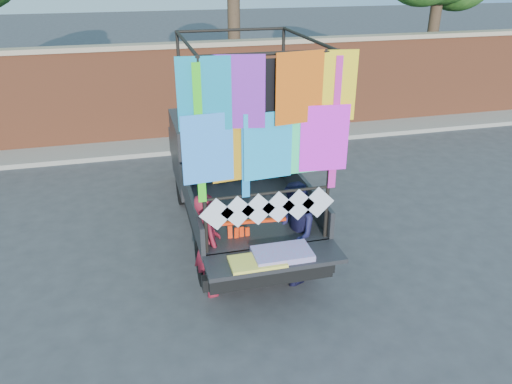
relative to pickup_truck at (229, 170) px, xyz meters
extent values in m
plane|color=#38383A|center=(0.41, -2.23, -0.91)|extent=(90.00, 90.00, 0.00)
cube|color=brown|center=(0.41, 4.77, 0.34)|extent=(30.00, 0.35, 2.50)
cube|color=tan|center=(0.41, 4.77, 1.64)|extent=(30.00, 0.45, 0.12)
cube|color=gray|center=(0.41, 4.07, -0.85)|extent=(30.00, 1.20, 0.12)
cylinder|color=#38281C|center=(1.41, 5.97, 1.82)|extent=(0.36, 0.36, 5.46)
cylinder|color=#38281C|center=(7.91, 5.97, 1.37)|extent=(0.36, 0.36, 4.55)
cylinder|color=black|center=(-0.83, 0.65, -0.56)|extent=(0.24, 0.71, 0.71)
cylinder|color=black|center=(-0.83, -2.24, -0.56)|extent=(0.24, 0.71, 0.71)
cylinder|color=black|center=(0.83, 0.65, -0.56)|extent=(0.24, 0.71, 0.71)
cylinder|color=black|center=(0.83, -2.24, -0.56)|extent=(0.24, 0.71, 0.71)
cube|color=black|center=(0.00, -0.85, -0.37)|extent=(1.82, 4.49, 0.32)
cube|color=black|center=(0.00, -1.65, -0.07)|extent=(1.93, 2.46, 0.11)
cube|color=black|center=(-0.94, -1.65, 0.16)|extent=(0.06, 2.46, 0.48)
cube|color=black|center=(0.94, -1.65, 0.16)|extent=(0.06, 2.46, 0.48)
cube|color=black|center=(0.00, -0.45, 0.16)|extent=(1.93, 0.06, 0.48)
cube|color=black|center=(0.00, 0.59, 0.21)|extent=(1.93, 1.71, 1.34)
cube|color=#8C9EAD|center=(0.00, 0.11, 0.64)|extent=(1.71, 0.06, 0.59)
cube|color=#8C9EAD|center=(0.00, 1.39, 0.43)|extent=(1.71, 0.11, 0.75)
cube|color=black|center=(0.00, 1.77, -0.05)|extent=(1.87, 0.96, 0.59)
cube|color=black|center=(0.00, -3.15, -0.05)|extent=(1.93, 0.59, 0.06)
cube|color=black|center=(0.00, -2.91, -0.46)|extent=(1.98, 0.16, 0.19)
cylinder|color=black|center=(-0.88, -2.78, 1.32)|extent=(0.05, 0.05, 2.67)
cylinder|color=black|center=(-0.88, -0.53, 1.32)|extent=(0.05, 0.05, 2.67)
cylinder|color=black|center=(0.88, -2.78, 1.32)|extent=(0.05, 0.05, 2.67)
cylinder|color=black|center=(0.88, -0.53, 1.32)|extent=(0.05, 0.05, 2.67)
cylinder|color=black|center=(0.00, -2.78, 2.65)|extent=(1.82, 0.05, 0.05)
cylinder|color=black|center=(0.00, -0.53, 2.65)|extent=(1.82, 0.05, 0.05)
cylinder|color=black|center=(-0.88, -1.65, 2.65)|extent=(0.05, 2.30, 0.05)
cylinder|color=black|center=(0.88, -1.65, 2.65)|extent=(0.05, 2.30, 0.05)
cylinder|color=black|center=(0.00, -2.78, 0.78)|extent=(1.82, 0.04, 0.04)
cube|color=#0C87AE|center=(-0.80, -2.80, 2.17)|extent=(0.66, 0.02, 0.91)
cube|color=purple|center=(-0.40, -2.84, 2.17)|extent=(0.66, 0.02, 0.91)
cube|color=black|center=(0.00, -2.80, 2.17)|extent=(0.66, 0.02, 0.91)
cube|color=#DC5B12|center=(0.40, -2.84, 2.17)|extent=(0.66, 0.02, 0.91)
cube|color=yellow|center=(0.80, -2.80, 2.17)|extent=(0.66, 0.02, 0.91)
cube|color=#358FFF|center=(-0.80, -2.84, 1.48)|extent=(0.66, 0.02, 0.91)
cube|color=orange|center=(-0.40, -2.80, 1.48)|extent=(0.66, 0.02, 0.91)
cube|color=#19A4E6|center=(0.00, -2.84, 1.48)|extent=(0.66, 0.02, 0.91)
cube|color=#2BF691|center=(0.40, -2.80, 1.48)|extent=(0.66, 0.02, 0.91)
cube|color=#FA1CFD|center=(0.80, -2.84, 1.48)|extent=(0.66, 0.02, 0.91)
cube|color=#2FD51A|center=(-0.91, -2.82, 1.69)|extent=(0.11, 0.01, 1.82)
cube|color=#D022A0|center=(0.91, -2.82, 1.69)|extent=(0.11, 0.01, 1.82)
cube|color=#1781D2|center=(-0.32, -2.82, 1.69)|extent=(0.11, 0.01, 1.82)
cube|color=white|center=(-0.73, -2.81, 0.57)|extent=(0.48, 0.01, 0.48)
cube|color=white|center=(-0.44, -2.81, 0.57)|extent=(0.48, 0.01, 0.48)
cube|color=white|center=(-0.15, -2.81, 0.57)|extent=(0.48, 0.01, 0.48)
cube|color=white|center=(0.15, -2.81, 0.57)|extent=(0.48, 0.01, 0.48)
cube|color=white|center=(0.44, -2.81, 0.57)|extent=(0.48, 0.01, 0.48)
cube|color=white|center=(0.73, -2.81, 0.57)|extent=(0.48, 0.01, 0.48)
cube|color=#F5367A|center=(0.11, -3.15, 0.02)|extent=(0.80, 0.48, 0.09)
cube|color=#EDDD4B|center=(-0.27, -3.23, 0.00)|extent=(0.75, 0.43, 0.04)
imported|color=maroon|center=(-0.82, -2.46, -0.09)|extent=(0.48, 0.65, 1.63)
imported|color=#171638|center=(0.49, -2.49, -0.09)|extent=(0.79, 0.92, 1.64)
cube|color=#FE340D|center=(-0.16, -2.48, 0.21)|extent=(1.03, 0.15, 0.04)
cube|color=#FE340D|center=(-0.49, -2.50, -0.12)|extent=(0.07, 0.02, 0.60)
cube|color=#FE340D|center=(-0.40, -2.50, -0.14)|extent=(0.07, 0.02, 0.60)
cube|color=#FE340D|center=(-0.31, -2.50, -0.16)|extent=(0.07, 0.02, 0.60)
cube|color=#FE340D|center=(-0.23, -2.50, -0.18)|extent=(0.07, 0.02, 0.60)
camera|label=1|loc=(-1.69, -8.71, 3.70)|focal=35.00mm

